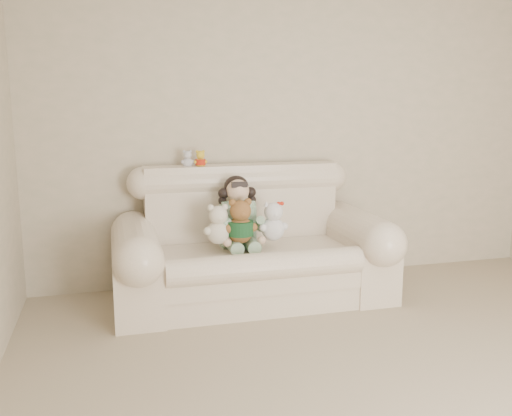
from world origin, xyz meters
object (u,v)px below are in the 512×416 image
(seated_child, at_px, (238,211))
(brown_teddy, at_px, (240,217))
(sofa, at_px, (253,236))
(white_cat, at_px, (273,217))
(cream_teddy, at_px, (218,221))

(seated_child, distance_m, brown_teddy, 0.21)
(sofa, relative_size, seated_child, 3.76)
(sofa, bearing_deg, white_cat, -39.89)
(brown_teddy, relative_size, cream_teddy, 1.13)
(sofa, bearing_deg, cream_teddy, -159.37)
(white_cat, bearing_deg, brown_teddy, -154.14)
(brown_teddy, xyz_separation_m, white_cat, (0.26, 0.02, -0.02))
(brown_teddy, bearing_deg, sofa, 67.02)
(sofa, relative_size, cream_teddy, 6.07)
(brown_teddy, height_order, white_cat, brown_teddy)
(seated_child, xyz_separation_m, cream_teddy, (-0.19, -0.19, -0.03))
(seated_child, bearing_deg, cream_teddy, -137.20)
(sofa, xyz_separation_m, seated_child, (-0.10, 0.08, 0.18))
(cream_teddy, bearing_deg, white_cat, 11.59)
(white_cat, relative_size, cream_teddy, 1.02)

